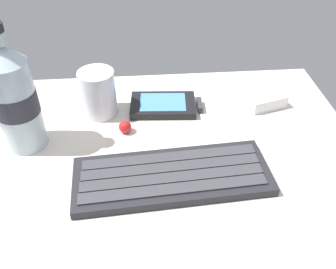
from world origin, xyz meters
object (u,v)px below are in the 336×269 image
charger_block (264,98)px  trackball_mouse (125,127)px  juice_cup (98,95)px  keyboard (172,176)px  water_bottle (15,98)px  handheld_device (166,105)px

charger_block → trackball_mouse: size_ratio=3.18×
juice_cup → trackball_mouse: (4.59, -6.13, -2.81)cm
keyboard → juice_cup: juice_cup is taller
keyboard → trackball_mouse: (-6.95, 12.05, 0.29)cm
water_bottle → charger_block: size_ratio=2.97×
charger_block → keyboard: bearing=-136.1°
keyboard → handheld_device: (0.71, 18.54, -0.08)cm
handheld_device → trackball_mouse: bearing=-139.7°
juice_cup → water_bottle: water_bottle is taller
keyboard → charger_block: charger_block is taller
water_bottle → trackball_mouse: (16.15, 1.64, -7.91)cm
trackball_mouse → charger_block: bearing=13.9°
water_bottle → trackball_mouse: bearing=5.8°
keyboard → trackball_mouse: size_ratio=13.48×
handheld_device → charger_block: charger_block is taller
handheld_device → water_bottle: bearing=-161.1°
water_bottle → trackball_mouse: size_ratio=9.45×
juice_cup → trackball_mouse: bearing=-53.2°
juice_cup → charger_block: (30.75, 0.32, -2.71)cm
juice_cup → charger_block: size_ratio=1.21×
juice_cup → keyboard: bearing=-57.6°
trackball_mouse → handheld_device: bearing=40.3°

